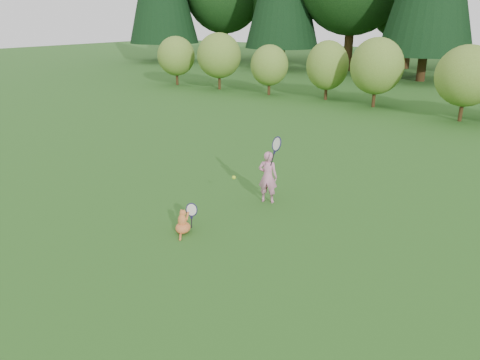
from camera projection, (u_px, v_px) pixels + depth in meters
The scene contains 5 objects.
ground at pixel (206, 225), 8.77m from camera, with size 100.00×100.00×0.00m, color #205518.
shrub_row at pixel (419, 77), 18.22m from camera, with size 28.00×3.00×2.80m, color #557123, non-canonical shape.
child at pixel (268, 176), 9.64m from camera, with size 0.66×0.47×1.64m.
cat at pixel (183, 220), 8.39m from camera, with size 0.41×0.63×0.61m.
tennis_ball at pixel (234, 177), 9.41m from camera, with size 0.08×0.08×0.08m.
Camera 1 is at (5.19, -6.10, 3.72)m, focal length 35.00 mm.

